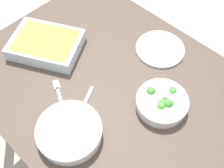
{
  "coord_description": "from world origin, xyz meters",
  "views": [
    {
      "loc": [
        -0.45,
        0.47,
        1.69
      ],
      "look_at": [
        0.0,
        0.0,
        0.74
      ],
      "focal_mm": 44.65,
      "sensor_mm": 36.0,
      "label": 1
    }
  ],
  "objects_px": {
    "fork_on_table": "(59,95)",
    "baking_dish": "(46,44)",
    "spoon_by_stew": "(82,110)",
    "broccoli_bowl": "(162,102)",
    "stew_bowl": "(69,132)",
    "side_plate": "(160,49)"
  },
  "relations": [
    {
      "from": "broccoli_bowl",
      "to": "stew_bowl",
      "type": "bearing_deg",
      "value": 63.62
    },
    {
      "from": "broccoli_bowl",
      "to": "side_plate",
      "type": "relative_size",
      "value": 0.93
    },
    {
      "from": "stew_bowl",
      "to": "broccoli_bowl",
      "type": "xyz_separation_m",
      "value": [
        -0.16,
        -0.33,
        -0.0
      ]
    },
    {
      "from": "stew_bowl",
      "to": "side_plate",
      "type": "distance_m",
      "value": 0.56
    },
    {
      "from": "broccoli_bowl",
      "to": "spoon_by_stew",
      "type": "relative_size",
      "value": 1.22
    },
    {
      "from": "side_plate",
      "to": "fork_on_table",
      "type": "xyz_separation_m",
      "value": [
        0.14,
        0.47,
        -0.0
      ]
    },
    {
      "from": "stew_bowl",
      "to": "spoon_by_stew",
      "type": "height_order",
      "value": "stew_bowl"
    },
    {
      "from": "baking_dish",
      "to": "spoon_by_stew",
      "type": "bearing_deg",
      "value": 163.07
    },
    {
      "from": "baking_dish",
      "to": "spoon_by_stew",
      "type": "distance_m",
      "value": 0.36
    },
    {
      "from": "spoon_by_stew",
      "to": "baking_dish",
      "type": "bearing_deg",
      "value": -16.93
    },
    {
      "from": "stew_bowl",
      "to": "broccoli_bowl",
      "type": "height_order",
      "value": "broccoli_bowl"
    },
    {
      "from": "baking_dish",
      "to": "broccoli_bowl",
      "type": "bearing_deg",
      "value": -167.48
    },
    {
      "from": "baking_dish",
      "to": "fork_on_table",
      "type": "relative_size",
      "value": 2.22
    },
    {
      "from": "fork_on_table",
      "to": "baking_dish",
      "type": "bearing_deg",
      "value": -27.92
    },
    {
      "from": "side_plate",
      "to": "spoon_by_stew",
      "type": "relative_size",
      "value": 1.32
    },
    {
      "from": "broccoli_bowl",
      "to": "spoon_by_stew",
      "type": "height_order",
      "value": "broccoli_bowl"
    },
    {
      "from": "stew_bowl",
      "to": "broccoli_bowl",
      "type": "distance_m",
      "value": 0.37
    },
    {
      "from": "baking_dish",
      "to": "side_plate",
      "type": "distance_m",
      "value": 0.51
    },
    {
      "from": "side_plate",
      "to": "broccoli_bowl",
      "type": "bearing_deg",
      "value": 129.15
    },
    {
      "from": "stew_bowl",
      "to": "baking_dish",
      "type": "relative_size",
      "value": 0.65
    },
    {
      "from": "broccoli_bowl",
      "to": "baking_dish",
      "type": "distance_m",
      "value": 0.57
    },
    {
      "from": "side_plate",
      "to": "stew_bowl",
      "type": "bearing_deg",
      "value": 92.37
    }
  ]
}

